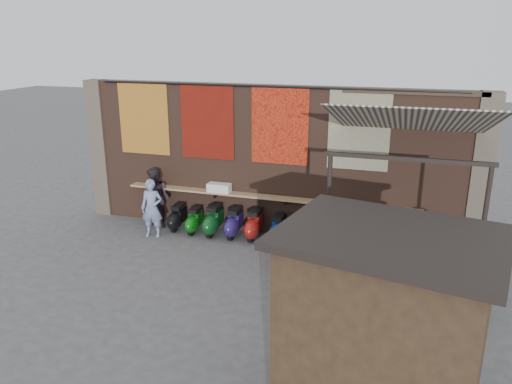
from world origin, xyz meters
TOP-DOWN VIEW (x-y plane):
  - ground at (0.00, 0.00)m, footprint 70.00×70.00m
  - brick_wall at (0.00, 2.70)m, footprint 10.00×0.40m
  - pier_left at (-5.20, 2.70)m, footprint 0.50×0.50m
  - pier_right at (5.20, 2.70)m, footprint 0.50×0.50m
  - eating_counter at (0.00, 2.33)m, footprint 8.00×0.32m
  - shelf_box at (-1.33, 2.30)m, footprint 0.63×0.29m
  - tapestry_redgold at (-3.60, 2.48)m, footprint 1.50×0.02m
  - tapestry_sun at (-1.70, 2.48)m, footprint 1.50×0.02m
  - tapestry_orange at (0.30, 2.48)m, footprint 1.50×0.02m
  - tapestry_multi at (2.30, 2.48)m, footprint 1.50×0.02m
  - hang_rail at (0.00, 2.47)m, footprint 9.50×0.06m
  - scooter_stool_0 at (-2.49, 2.04)m, footprint 0.33×0.74m
  - scooter_stool_1 at (-1.94, 1.96)m, footprint 0.33×0.73m
  - scooter_stool_2 at (-1.38, 1.99)m, footprint 0.38×0.85m
  - scooter_stool_3 at (-0.80, 2.01)m, footprint 0.37×0.82m
  - scooter_stool_4 at (-0.25, 2.04)m, footprint 0.37×0.83m
  - scooter_stool_5 at (0.42, 2.00)m, footprint 0.34×0.76m
  - scooter_stool_6 at (0.92, 2.00)m, footprint 0.36×0.81m
  - scooter_stool_7 at (1.49, 2.00)m, footprint 0.32×0.72m
  - scooter_stool_8 at (2.08, 2.02)m, footprint 0.32×0.72m
  - scooter_stool_9 at (2.74, 2.03)m, footprint 0.40×0.88m
  - diner_left at (-2.92, 1.40)m, footprint 0.64×0.48m
  - diner_right at (-3.11, 2.00)m, footprint 0.90×0.74m
  - shopper_navy at (3.95, -0.31)m, footprint 1.14×0.67m
  - shopper_grey at (4.54, 0.47)m, footprint 1.18×1.04m
  - shopper_tan at (3.58, 0.07)m, footprint 1.04×0.96m
  - market_stall at (3.38, -3.65)m, footprint 2.82×2.33m
  - stall_roof at (3.38, -3.65)m, footprint 3.17×2.67m
  - stall_sign at (3.57, -2.70)m, footprint 1.18×0.28m
  - stall_shelf at (3.57, -2.70)m, footprint 2.05×0.52m
  - awning_canvas at (3.50, 0.90)m, footprint 3.20×3.28m
  - awning_ledger at (3.50, 2.49)m, footprint 3.30×0.08m
  - awning_header at (3.50, -0.60)m, footprint 3.00×0.08m
  - awning_post_left at (2.10, -0.60)m, footprint 0.09×0.09m
  - awning_post_right at (4.90, -0.60)m, footprint 0.09×0.09m

SIDE VIEW (x-z plane):
  - ground at x=0.00m, z-range 0.00..0.00m
  - scooter_stool_7 at x=1.49m, z-range 0.00..0.68m
  - scooter_stool_8 at x=2.08m, z-range 0.00..0.68m
  - scooter_stool_1 at x=-1.94m, z-range 0.00..0.69m
  - scooter_stool_0 at x=-2.49m, z-range 0.00..0.70m
  - scooter_stool_5 at x=0.42m, z-range 0.00..0.72m
  - scooter_stool_6 at x=0.92m, z-range 0.00..0.77m
  - scooter_stool_3 at x=-0.80m, z-range 0.00..0.78m
  - scooter_stool_4 at x=-0.25m, z-range 0.00..0.79m
  - scooter_stool_2 at x=-1.38m, z-range 0.00..0.81m
  - scooter_stool_9 at x=2.74m, z-range 0.00..0.84m
  - diner_left at x=-2.92m, z-range 0.00..1.59m
  - shopper_grey at x=4.54m, z-range 0.00..1.59m
  - diner_right at x=-3.11m, z-range 0.00..1.72m
  - shopper_tan at x=3.58m, z-range 0.00..1.78m
  - shopper_navy at x=3.95m, z-range 0.00..1.83m
  - stall_shelf at x=3.57m, z-range 0.96..1.02m
  - eating_counter at x=0.00m, z-range 1.08..1.12m
  - shelf_box at x=-1.33m, z-range 1.12..1.36m
  - market_stall at x=3.38m, z-range 0.00..2.70m
  - awning_post_left at x=2.10m, z-range 0.00..3.10m
  - awning_post_right at x=4.90m, z-range 0.00..3.10m
  - stall_sign at x=3.57m, z-range 1.71..2.21m
  - brick_wall at x=0.00m, z-range 0.00..4.00m
  - pier_left at x=-5.20m, z-range 0.00..4.00m
  - pier_right at x=5.20m, z-range 0.00..4.00m
  - stall_roof at x=3.38m, z-range 2.70..2.82m
  - tapestry_redgold at x=-3.60m, z-range 2.00..4.00m
  - tapestry_sun at x=-1.70m, z-range 2.00..4.00m
  - tapestry_orange at x=0.30m, z-range 2.00..4.00m
  - tapestry_multi at x=2.30m, z-range 2.00..4.00m
  - awning_header at x=3.50m, z-range 3.04..3.12m
  - awning_canvas at x=3.50m, z-range 3.07..4.03m
  - awning_ledger at x=3.50m, z-range 3.89..4.01m
  - hang_rail at x=0.00m, z-range 3.95..4.01m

